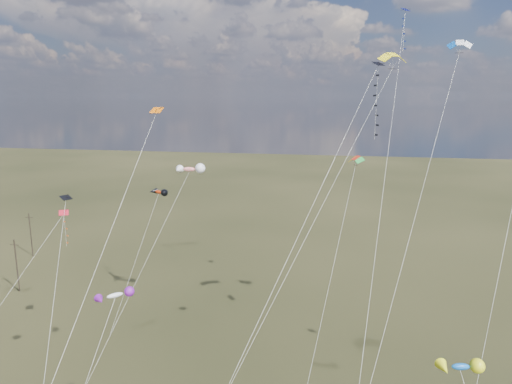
% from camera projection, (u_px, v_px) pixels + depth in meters
% --- Properties ---
extents(utility_pole_near, '(1.40, 0.20, 8.00)m').
position_uv_depth(utility_pole_near, '(17.00, 265.00, 66.89)').
color(utility_pole_near, black).
rests_on(utility_pole_near, ground).
extents(utility_pole_far, '(1.40, 0.20, 8.00)m').
position_uv_depth(utility_pole_far, '(31.00, 234.00, 81.79)').
color(utility_pole_far, black).
rests_on(utility_pole_far, ground).
extents(diamond_black_high, '(14.37, 20.10, 31.10)m').
position_uv_depth(diamond_black_high, '(366.00, 122.00, 36.51)').
color(diamond_black_high, black).
rests_on(diamond_black_high, ground).
extents(diamond_navy_tall, '(6.11, 30.50, 37.70)m').
position_uv_depth(diamond_navy_tall, '(401.00, 59.00, 47.37)').
color(diamond_navy_tall, '#0A0E45').
rests_on(diamond_navy_tall, ground).
extents(diamond_black_mid, '(4.06, 13.54, 20.21)m').
position_uv_depth(diamond_black_mid, '(56.00, 279.00, 35.61)').
color(diamond_black_mid, black).
rests_on(diamond_black_mid, ground).
extents(diamond_red_low, '(8.27, 12.65, 16.27)m').
position_uv_depth(diamond_red_low, '(58.00, 237.00, 49.17)').
color(diamond_red_low, red).
rests_on(diamond_red_low, ground).
extents(diamond_orange_center, '(5.36, 19.72, 27.56)m').
position_uv_depth(diamond_orange_center, '(106.00, 242.00, 30.17)').
color(diamond_orange_center, orange).
rests_on(diamond_orange_center, ground).
extents(parafoil_yellow, '(17.05, 19.86, 33.02)m').
position_uv_depth(parafoil_yellow, '(392.00, 56.00, 44.13)').
color(parafoil_yellow, yellow).
rests_on(parafoil_yellow, ground).
extents(parafoil_blue_white, '(12.06, 25.22, 33.98)m').
position_uv_depth(parafoil_blue_white, '(459.00, 45.00, 43.31)').
color(parafoil_blue_white, blue).
rests_on(parafoil_blue_white, ground).
extents(parafoil_tricolor, '(5.43, 15.49, 22.56)m').
position_uv_depth(parafoil_tricolor, '(355.00, 160.00, 47.33)').
color(parafoil_tricolor, '#D1B206').
rests_on(parafoil_tricolor, ground).
extents(novelty_orange_black, '(4.71, 10.43, 16.44)m').
position_uv_depth(novelty_orange_black, '(158.00, 192.00, 60.50)').
color(novelty_orange_black, red).
rests_on(novelty_orange_black, ground).
extents(novelty_white_purple, '(3.56, 10.36, 14.45)m').
position_uv_depth(novelty_white_purple, '(115.00, 296.00, 33.36)').
color(novelty_white_purple, white).
rests_on(novelty_white_purple, ground).
extents(novelty_redwhite_stripe, '(7.65, 16.92, 20.39)m').
position_uv_depth(novelty_redwhite_stripe, '(189.00, 170.00, 55.45)').
color(novelty_redwhite_stripe, '#F00C07').
rests_on(novelty_redwhite_stripe, ground).
extents(novelty_blue_yellow, '(5.19, 9.91, 14.25)m').
position_uv_depth(novelty_blue_yellow, '(461.00, 368.00, 24.98)').
color(novelty_blue_yellow, blue).
rests_on(novelty_blue_yellow, ground).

